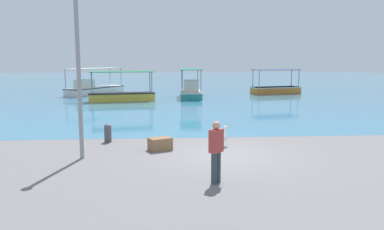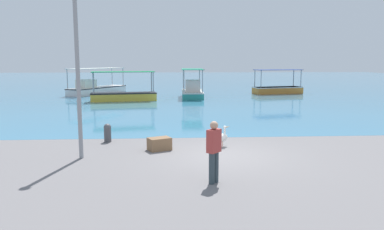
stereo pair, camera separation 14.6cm
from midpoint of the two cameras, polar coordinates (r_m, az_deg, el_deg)
name	(u,v)px [view 2 (the right image)]	position (r m, az deg, el deg)	size (l,w,h in m)	color
ground	(223,155)	(13.20, 5.06, -6.09)	(120.00, 120.00, 0.00)	slate
harbor_water	(181,81)	(60.76, -1.67, 5.20)	(110.00, 90.00, 0.00)	teal
fishing_boat_outer	(124,95)	(31.26, -10.24, 3.07)	(5.48, 2.43, 2.39)	gold
fishing_boat_near_left	(192,91)	(33.41, 0.18, 3.70)	(2.01, 5.13, 2.54)	teal
fishing_boat_far_right	(278,89)	(38.52, 13.01, 3.95)	(5.16, 2.71, 2.39)	orange
fishing_boat_far_left	(96,88)	(38.15, -14.33, 4.01)	(5.01, 6.95, 2.53)	white
pelican	(222,137)	(14.34, 4.91, -3.39)	(0.66, 0.63, 0.80)	#E0997A
lamp_post	(78,66)	(12.87, -16.73, 7.11)	(0.28, 0.28, 5.46)	gray
mooring_bollard	(108,132)	(15.52, -12.49, -2.57)	(0.30, 0.30, 0.75)	#47474C
fisherman_standing	(214,150)	(10.03, 3.77, -5.36)	(0.43, 0.44, 1.69)	#313F47
cargo_crate	(159,144)	(13.85, -4.68, -4.41)	(0.80, 0.53, 0.46)	brown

